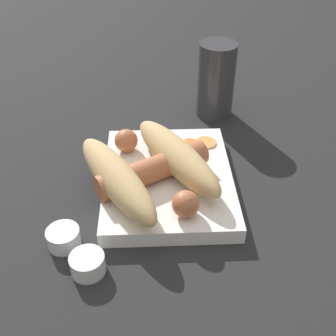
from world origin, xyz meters
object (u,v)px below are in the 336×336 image
object	(u,v)px
food_tray	(168,180)
bread_roll	(148,167)
condiment_cup_far	(88,265)
drink_glass	(216,81)
condiment_cup_near	(64,239)
sausage	(153,169)

from	to	relation	value
food_tray	bread_roll	size ratio (longest dim) A/B	0.95
condiment_cup_far	drink_glass	world-z (taller)	drink_glass
condiment_cup_near	drink_glass	size ratio (longest dim) A/B	0.31
condiment_cup_near	condiment_cup_far	size ratio (longest dim) A/B	1.00
sausage	condiment_cup_far	size ratio (longest dim) A/B	4.35
bread_roll	condiment_cup_near	bearing A→B (deg)	131.68
bread_roll	drink_glass	distance (m)	0.24
bread_roll	drink_glass	size ratio (longest dim) A/B	1.82
food_tray	bread_roll	distance (m)	0.05
sausage	drink_glass	xyz separation A→B (m)	(0.21, -0.11, 0.03)
bread_roll	food_tray	bearing A→B (deg)	-64.17
sausage	condiment_cup_near	xyz separation A→B (m)	(-0.09, 0.11, -0.03)
sausage	bread_roll	bearing A→B (deg)	107.66
food_tray	condiment_cup_near	size ratio (longest dim) A/B	5.61
condiment_cup_far	bread_roll	bearing A→B (deg)	-27.70
drink_glass	bread_roll	bearing A→B (deg)	150.65
food_tray	drink_glass	world-z (taller)	drink_glass
food_tray	condiment_cup_near	xyz separation A→B (m)	(-0.11, 0.13, -0.00)
condiment_cup_far	condiment_cup_near	bearing A→B (deg)	38.78
bread_roll	sausage	distance (m)	0.01
sausage	condiment_cup_near	distance (m)	0.15
condiment_cup_near	condiment_cup_far	xyz separation A→B (m)	(-0.04, -0.03, 0.00)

